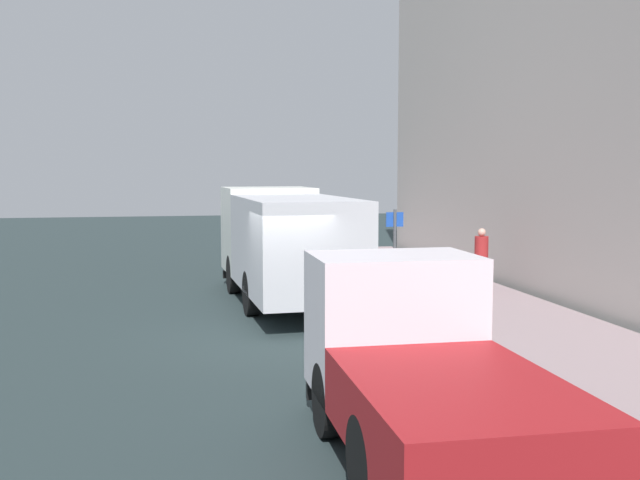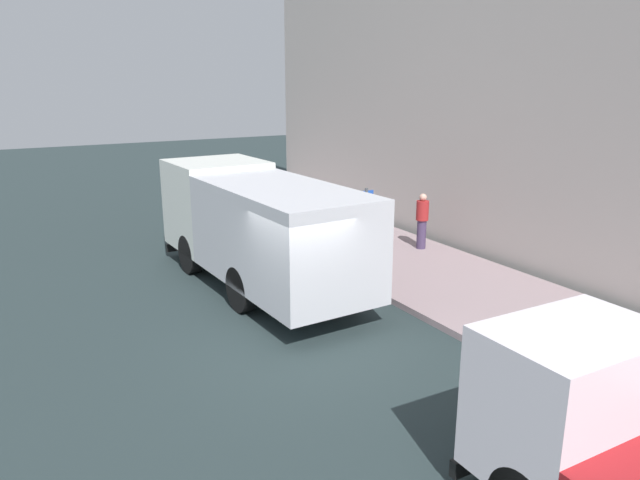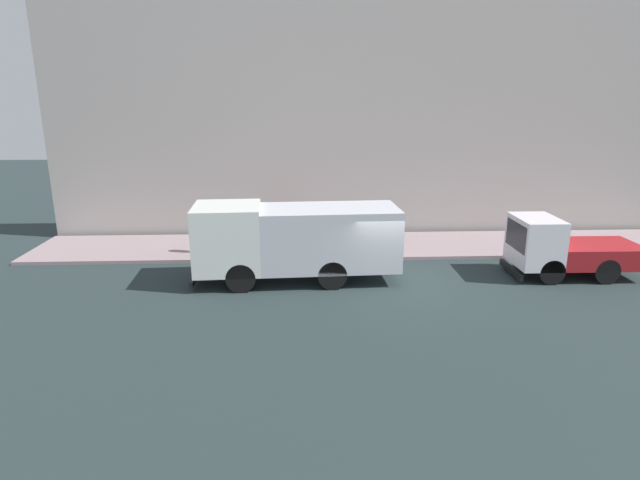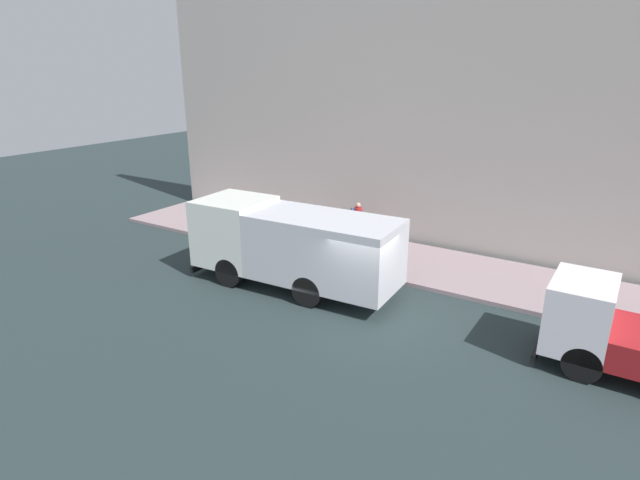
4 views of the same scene
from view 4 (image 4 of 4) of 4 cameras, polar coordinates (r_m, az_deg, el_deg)
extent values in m
plane|color=#253233|center=(16.17, 5.23, -8.76)|extent=(80.00, 80.00, 0.00)
cube|color=gray|center=(20.40, 11.77, -2.81)|extent=(4.14, 30.00, 0.15)
cube|color=#B6ADA6|center=(21.50, 15.37, 14.21)|extent=(0.50, 30.00, 11.93)
cube|color=white|center=(19.10, -9.37, 1.07)|extent=(2.53, 2.49, 2.38)
cube|color=black|center=(19.75, -12.07, 2.36)|extent=(2.04, 0.15, 1.33)
cube|color=silver|center=(17.14, 0.41, -1.03)|extent=(2.65, 5.16, 2.23)
cube|color=black|center=(20.34, -11.91, -2.24)|extent=(2.33, 0.23, 0.24)
cylinder|color=black|center=(18.45, -10.07, -3.56)|extent=(0.35, 1.06, 1.05)
cylinder|color=black|center=(20.01, -6.24, -1.57)|extent=(0.35, 1.06, 1.05)
cylinder|color=black|center=(16.71, -1.38, -5.72)|extent=(0.35, 1.06, 1.05)
cylinder|color=black|center=(18.41, 2.02, -3.32)|extent=(0.35, 1.06, 1.05)
cube|color=white|center=(15.02, 26.92, -7.25)|extent=(2.17, 1.53, 1.82)
cube|color=black|center=(14.99, 24.28, -5.98)|extent=(1.81, 0.08, 1.02)
cube|color=black|center=(15.57, 23.32, -10.43)|extent=(2.07, 0.14, 0.24)
cylinder|color=black|center=(14.58, 27.12, -12.14)|extent=(0.31, 0.95, 0.95)
cylinder|color=black|center=(16.23, 27.90, -9.07)|extent=(0.31, 0.95, 0.95)
cylinder|color=#433454|center=(22.66, 4.20, 1.14)|extent=(0.33, 0.33, 0.87)
cylinder|color=#A32324|center=(22.45, 4.25, 2.91)|extent=(0.43, 0.43, 0.58)
sphere|color=#D9A18D|center=(22.34, 4.27, 3.89)|extent=(0.22, 0.22, 0.22)
cylinder|color=#55534A|center=(21.91, -5.08, 0.41)|extent=(0.41, 0.41, 0.82)
cylinder|color=#2E2D24|center=(21.70, -5.14, 2.21)|extent=(0.54, 0.54, 0.61)
sphere|color=brown|center=(21.58, -5.17, 3.28)|extent=(0.23, 0.23, 0.23)
cylinder|color=black|center=(22.93, -6.87, 1.17)|extent=(0.30, 0.30, 0.81)
cylinder|color=#1F2E2A|center=(22.72, -6.94, 2.86)|extent=(0.41, 0.41, 0.60)
sphere|color=#966749|center=(22.61, -6.98, 3.88)|extent=(0.23, 0.23, 0.23)
cylinder|color=#4C5156|center=(19.51, 3.46, 0.37)|extent=(0.08, 0.08, 2.28)
cube|color=blue|center=(19.26, 3.46, 2.90)|extent=(0.44, 0.03, 0.36)
camera|label=1|loc=(14.46, 66.80, -9.42)|focal=41.48mm
camera|label=2|loc=(8.98, 52.46, -4.11)|focal=33.32mm
camera|label=3|loc=(10.87, -84.05, -2.24)|focal=29.36mm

